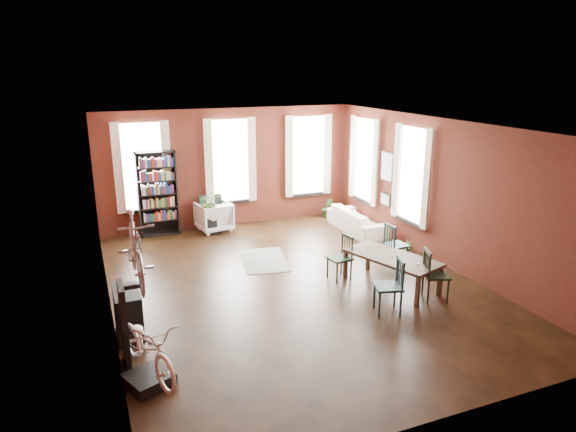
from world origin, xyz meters
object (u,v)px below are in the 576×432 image
dining_chair_c (436,275)px  bike_trainer (149,379)px  dining_chair_d (396,245)px  bicycle_floor (146,321)px  white_armchair (214,215)px  cream_sofa (358,217)px  bookshelf (158,194)px  console_table (128,314)px  dining_chair_a (388,286)px  dining_chair_b (340,258)px  plant_stand (211,224)px  dining_table (391,271)px

dining_chair_c → bike_trainer: dining_chair_c is taller
dining_chair_d → bicycle_floor: (-5.65, -2.50, 0.49)m
white_armchair → cream_sofa: (3.55, -1.50, -0.03)m
bookshelf → white_armchair: (1.40, -0.20, -0.67)m
dining_chair_d → bike_trainer: size_ratio=1.70×
dining_chair_c → dining_chair_d: (0.28, 1.74, -0.01)m
dining_chair_c → white_armchair: 6.38m
white_armchair → bicycle_floor: size_ratio=0.54×
white_armchair → cream_sofa: 3.85m
cream_sofa → console_table: 7.15m
dining_chair_a → dining_chair_b: 1.67m
bookshelf → bike_trainer: bearing=-100.0°
dining_chair_a → white_armchair: dining_chair_a is taller
dining_chair_d → bike_trainer: bearing=109.9°
bike_trainer → dining_chair_d: bearing=23.8°
console_table → plant_stand: 5.37m
dining_chair_c → bicycle_floor: (-5.37, -0.76, 0.48)m
white_armchair → bike_trainer: bearing=60.1°
dining_table → bookshelf: (-3.76, 5.12, 0.77)m
dining_chair_a → dining_chair_c: 1.15m
white_armchair → dining_chair_b: bearing=102.5°
dining_chair_a → bicycle_floor: 4.30m
dining_table → dining_chair_a: dining_chair_a is taller
bicycle_floor → dining_chair_a: bearing=-8.9°
dining_table → bike_trainer: bearing=178.1°
dining_chair_d → bookshelf: size_ratio=0.44×
dining_chair_c → plant_stand: bearing=48.8°
dining_chair_b → bicycle_floor: 4.76m
dining_chair_b → white_armchair: dining_chair_b is taller
dining_table → dining_chair_b: (-0.77, 0.73, 0.14)m
dining_chair_c → bicycle_floor: bearing=118.3°
dining_chair_c → cream_sofa: dining_chair_c is taller
dining_table → white_armchair: white_armchair is taller
white_armchair → bicycle_floor: bicycle_floor is taller
plant_stand → dining_chair_a: bearing=-71.8°
dining_chair_b → console_table: 4.35m
console_table → bicycle_floor: bicycle_floor is taller
bookshelf → bicycle_floor: (-1.15, -6.68, -0.13)m
dining_table → plant_stand: bearing=99.0°
dining_chair_d → bike_trainer: (-5.67, -2.50, -0.40)m
dining_chair_a → console_table: size_ratio=1.27×
dining_chair_d → cream_sofa: bearing=-14.2°
bike_trainer → plant_stand: size_ratio=1.04×
dining_chair_c → dining_chair_a: bearing=116.8°
plant_stand → dining_chair_c: bearing=-61.4°
dining_table → console_table: console_table is taller
cream_sofa → dining_table: bearing=160.8°
dining_chair_a → bicycle_floor: size_ratio=0.63×
bicycle_floor → dining_chair_c: bearing=-9.3°
dining_table → dining_chair_d: bearing=32.5°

